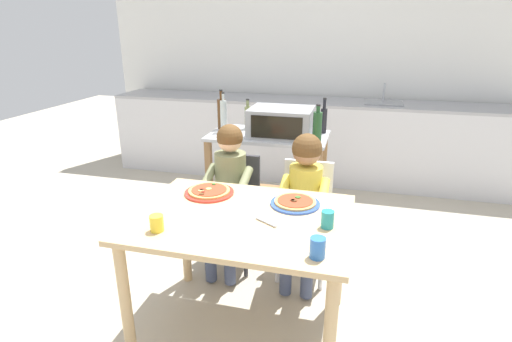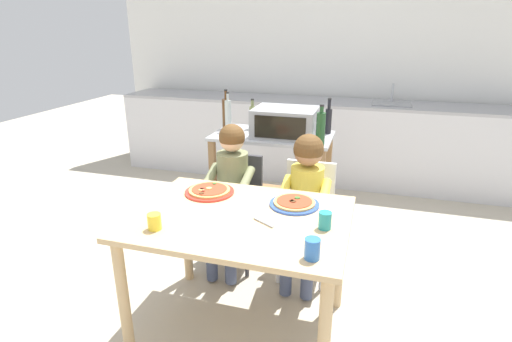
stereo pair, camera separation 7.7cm
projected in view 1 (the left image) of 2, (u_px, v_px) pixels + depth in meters
name	position (u px, v px, depth m)	size (l,w,h in m)	color
ground_plane	(282.00, 233.00, 3.52)	(12.11, 12.11, 0.00)	#B7AD99
back_wall_tiled	(315.00, 58.00, 4.76)	(5.11, 0.12, 2.70)	white
kitchen_counter	(308.00, 139.00, 4.69)	(4.59, 0.60, 1.12)	silver
kitchen_island_cart	(268.00, 167.00, 3.43)	(0.98, 0.54, 0.86)	#B7BABF
toaster_oven	(281.00, 122.00, 3.25)	(0.50, 0.40, 0.23)	#999BA0
bottle_tall_green_wine	(317.00, 128.00, 2.99)	(0.07, 0.07, 0.31)	#1E4723
bottle_slim_sauce	(224.00, 115.00, 3.38)	(0.06, 0.06, 0.33)	#ADB7B2
bottle_dark_olive_oil	(324.00, 119.00, 3.34)	(0.05, 0.05, 0.29)	black
bottle_brown_beer	(221.00, 113.00, 3.47)	(0.07, 0.07, 0.34)	#4C2D14
bottle_squat_spirits	(248.00, 117.00, 3.48)	(0.05, 0.05, 0.26)	olive
dining_table	(242.00, 234.00, 2.20)	(1.16, 0.87, 0.75)	tan
dining_chair_left	(234.00, 202.00, 2.97)	(0.36, 0.36, 0.81)	#333338
dining_chair_right	(305.00, 211.00, 2.83)	(0.36, 0.36, 0.81)	silver
child_in_olive_shirt	(228.00, 184.00, 2.79)	(0.32, 0.42, 1.06)	#424C6B
child_in_yellow_shirt	(304.00, 191.00, 2.66)	(0.32, 0.42, 1.04)	#424C6B
pizza_plate_red_rimmed	(209.00, 192.00, 2.44)	(0.30, 0.30, 0.03)	red
pizza_plate_blue_rimmed	(295.00, 203.00, 2.29)	(0.28, 0.28, 0.03)	#3356B7
drinking_cup_teal	(328.00, 219.00, 2.02)	(0.07, 0.07, 0.09)	teal
drinking_cup_blue	(318.00, 248.00, 1.76)	(0.07, 0.07, 0.10)	blue
drinking_cup_yellow	(157.00, 223.00, 1.99)	(0.07, 0.07, 0.08)	yellow
serving_spoon	(266.00, 222.00, 2.07)	(0.01, 0.01, 0.14)	#B7BABF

